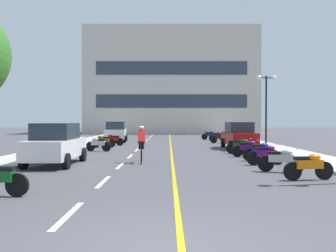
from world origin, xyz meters
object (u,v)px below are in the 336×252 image
Objects in this scene: parked_car_near at (58,144)px; motorcycle_1 at (311,166)px; motorcycle_9 at (115,139)px; motorcycle_11 at (219,136)px; cyclist_rider at (143,143)px; motorcycle_4 at (262,151)px; motorcycle_5 at (250,148)px; motorcycle_7 at (100,144)px; motorcycle_3 at (268,154)px; parked_car_far at (118,132)px; motorcycle_8 at (105,141)px; motorcycle_2 at (283,160)px; street_lamp_mid at (268,94)px; motorcycle_6 at (243,146)px; motorcycle_10 at (222,138)px; motorcycle_12 at (212,135)px; parked_car_mid at (241,135)px.

motorcycle_1 is (9.46, -4.00, -0.44)m from parked_car_near.
motorcycle_9 is (0.67, 11.91, -0.44)m from parked_car_near.
motorcycle_9 is at bearing 118.95° from motorcycle_1.
cyclist_rider is at bearing -108.77° from motorcycle_11.
motorcycle_4 is at bearing -50.13° from motorcycle_9.
motorcycle_5 is 9.28m from motorcycle_7.
motorcycle_3 is at bearing -91.19° from motorcycle_11.
parked_car_near is 2.47× the size of motorcycle_5.
parked_car_far reaches higher than motorcycle_8.
motorcycle_8 is (-8.86, 12.07, 0.00)m from motorcycle_2.
motorcycle_4 is 5.70m from cyclist_rider.
motorcycle_2 and motorcycle_3 have the same top height.
motorcycle_11 is (0.39, 14.59, 0.00)m from motorcycle_5.
parked_car_near is at bearing -138.79° from street_lamp_mid.
cyclist_rider is (-5.43, -4.27, 0.41)m from motorcycle_6.
motorcycle_5 is (-0.01, 3.39, 0.00)m from motorcycle_3.
motorcycle_10 is at bearing 18.23° from motorcycle_9.
parked_car_near reaches higher than motorcycle_11.
motorcycle_6 is at bearing -91.80° from motorcycle_11.
parked_car_far is 2.57× the size of motorcycle_8.
motorcycle_10 is at bearing -11.07° from parked_car_far.
motorcycle_6 is at bearing 28.85° from parked_car_near.
motorcycle_12 is at bearing 74.34° from cyclist_rider.
motorcycle_6 is at bearing -89.91° from motorcycle_12.
motorcycle_1 is at bearing -90.13° from motorcycle_11.
motorcycle_4 is 1.01× the size of motorcycle_8.
motorcycle_3 and motorcycle_12 have the same top height.
parked_car_mid is at bearing 80.48° from motorcycle_6.
motorcycle_7 is at bearing -85.40° from motorcycle_8.
motorcycle_4 is (9.31, 1.56, -0.44)m from parked_car_near.
motorcycle_3 is at bearing -89.85° from motorcycle_12.
motorcycle_10 is 15.10m from cyclist_rider.
street_lamp_mid is at bearing 3.39° from motorcycle_8.
motorcycle_1 is 1.00× the size of motorcycle_5.
parked_car_near is at bearing -114.40° from motorcycle_12.
motorcycle_12 is at bearing 101.46° from motorcycle_11.
motorcycle_3 is at bearing 89.90° from motorcycle_2.
motorcycle_1 is 1.00× the size of motorcycle_4.
motorcycle_4 is 1.03× the size of motorcycle_6.
motorcycle_8 is at bearing 94.60° from motorcycle_7.
motorcycle_1 is at bearing -22.90° from parked_car_near.
motorcycle_12 is at bearing 90.70° from motorcycle_4.
street_lamp_mid is 12.29m from motorcycle_8.
motorcycle_2 is at bearing -92.65° from motorcycle_4.
motorcycle_4 is (-0.15, 5.55, 0.00)m from motorcycle_1.
street_lamp_mid is 1.19× the size of parked_car_far.
motorcycle_6 is (8.91, -11.51, -0.44)m from parked_car_far.
motorcycle_6 is at bearing 90.33° from motorcycle_3.
motorcycle_7 is at bearing 129.63° from motorcycle_1.
motorcycle_2 is 0.99× the size of motorcycle_4.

